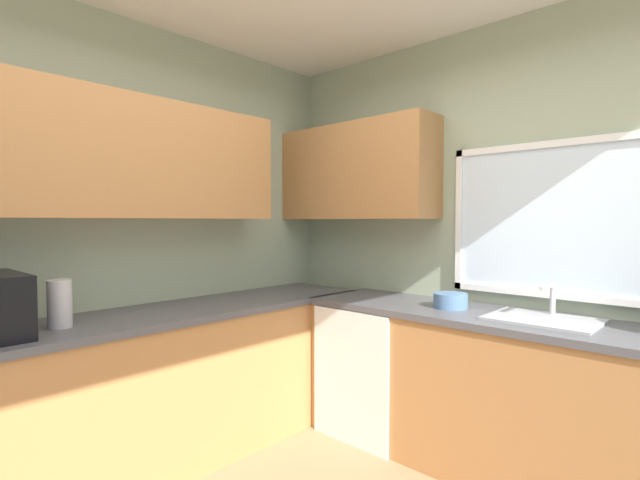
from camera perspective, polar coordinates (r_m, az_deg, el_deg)
room_shell at (r=2.54m, az=-5.74°, el=11.97°), size 3.53×3.59×2.74m
counter_run_left at (r=2.93m, az=-22.03°, el=-17.35°), size 0.65×3.20×0.91m
counter_run_back at (r=2.91m, az=23.31°, el=-17.56°), size 2.62×0.65×0.91m
dishwasher at (r=3.31m, az=6.94°, el=-15.34°), size 0.60×0.60×0.86m
kettle at (r=2.64m, az=-29.48°, el=-6.87°), size 0.11×0.11×0.24m
sink_assembly at (r=2.75m, az=25.87°, el=-8.72°), size 0.53×0.40×0.19m
bowl at (r=2.94m, az=15.81°, el=-7.22°), size 0.20×0.20×0.09m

